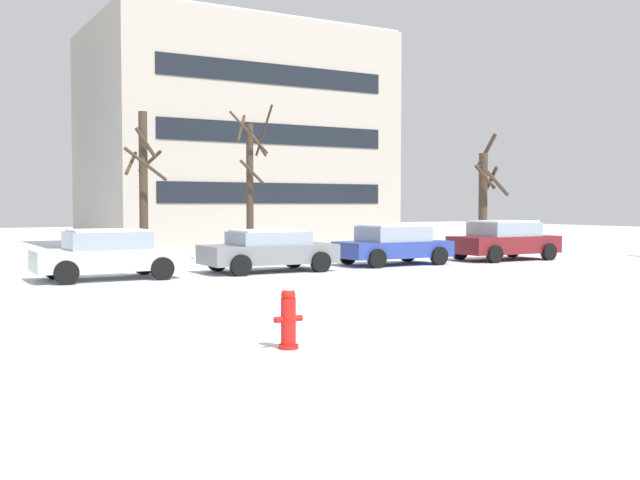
% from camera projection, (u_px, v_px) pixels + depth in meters
% --- Properties ---
extents(ground_plane, '(120.00, 120.00, 0.00)m').
position_uv_depth(ground_plane, '(6.00, 343.00, 11.29)').
color(ground_plane, white).
extents(fire_hydrant, '(0.44, 0.30, 0.92)m').
position_uv_depth(fire_hydrant, '(288.00, 317.00, 10.81)').
color(fire_hydrant, red).
rests_on(fire_hydrant, ground).
extents(parked_car_white, '(3.98, 2.12, 1.41)m').
position_uv_depth(parked_car_white, '(107.00, 254.00, 20.85)').
color(parked_car_white, white).
rests_on(parked_car_white, ground).
extents(parked_car_gray, '(4.15, 2.13, 1.32)m').
position_uv_depth(parked_car_gray, '(269.00, 250.00, 23.22)').
color(parked_car_gray, slate).
rests_on(parked_car_gray, ground).
extents(parked_car_blue, '(3.98, 2.12, 1.40)m').
position_uv_depth(parked_car_blue, '(393.00, 244.00, 25.93)').
color(parked_car_blue, '#283D93').
rests_on(parked_car_blue, ground).
extents(parked_car_maroon, '(4.15, 2.18, 1.49)m').
position_uv_depth(parked_car_maroon, '(504.00, 240.00, 28.17)').
color(parked_car_maroon, maroon).
rests_on(parked_car_maroon, ground).
extents(tree_far_left, '(1.51, 1.53, 5.27)m').
position_uv_depth(tree_far_left, '(143.00, 185.00, 25.48)').
color(tree_far_left, '#423326').
rests_on(tree_far_left, ground).
extents(tree_far_right, '(1.60, 1.59, 5.66)m').
position_uv_depth(tree_far_right, '(250.00, 185.00, 26.74)').
color(tree_far_right, '#423326').
rests_on(tree_far_right, ground).
extents(tree_far_mid, '(1.60, 1.58, 5.21)m').
position_uv_depth(tree_far_mid, '(484.00, 197.00, 32.44)').
color(tree_far_mid, '#423326').
rests_on(tree_far_mid, ground).
extents(building_far_right, '(13.57, 9.40, 10.50)m').
position_uv_depth(building_far_right, '(233.00, 141.00, 36.84)').
color(building_far_right, '#B2A899').
rests_on(building_far_right, ground).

